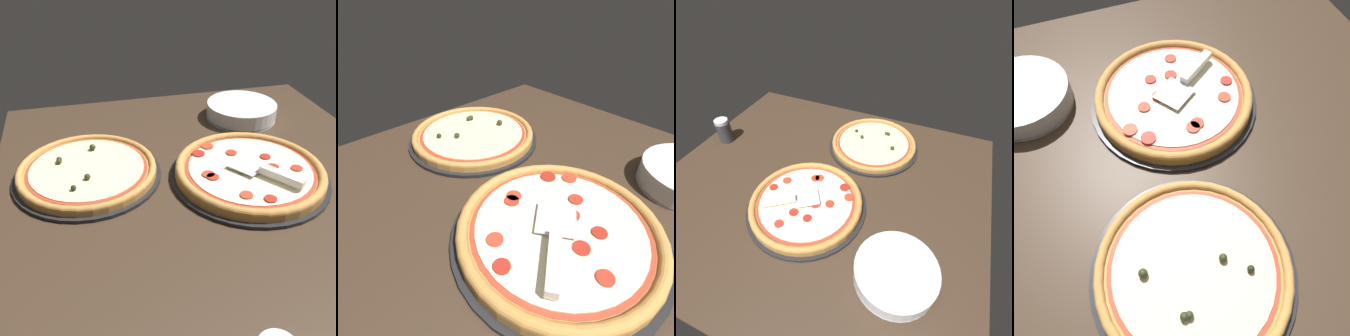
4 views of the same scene
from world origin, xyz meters
The scene contains 7 objects.
ground_plane centered at (0.00, 0.00, -1.80)cm, with size 124.73×112.96×3.60cm, color #38281C.
pizza_pan_front centered at (0.60, -11.14, 0.50)cm, with size 42.67×42.67×1.00cm, color black.
pizza_front centered at (0.60, -11.12, 2.56)cm, with size 40.11×40.11×3.13cm.
pizza_pan_back centered at (11.97, 31.14, 0.50)cm, with size 39.91×39.91×1.00cm, color black.
pizza_back centered at (11.97, 31.15, 2.26)cm, with size 37.51×37.51×3.76cm.
serving_spatula centered at (-5.62, -14.72, 4.93)cm, with size 19.20×15.63×2.00cm.
plate_stack centered at (36.49, -23.91, 2.80)cm, with size 23.96×23.96×5.60cm.
Camera 1 is at (-79.92, 31.51, 60.00)cm, focal length 42.00 mm.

